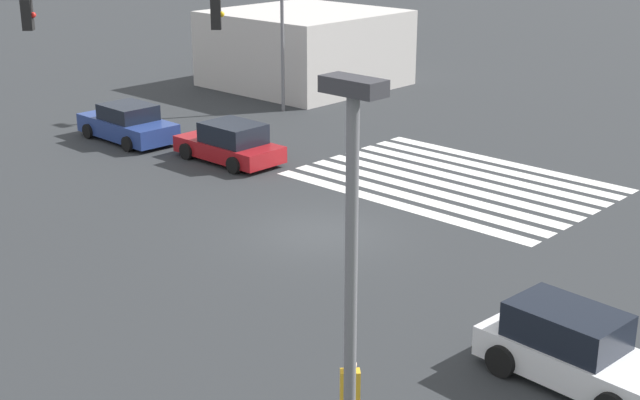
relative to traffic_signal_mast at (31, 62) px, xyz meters
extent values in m
plane|color=#2B2D30|center=(-5.76, -5.76, -5.28)|extent=(152.47, 152.47, 0.00)
cube|color=silver|center=(-5.76, -16.07, -5.27)|extent=(10.61, 0.60, 0.01)
cube|color=silver|center=(-5.76, -15.12, -5.27)|extent=(10.61, 0.60, 0.01)
cube|color=silver|center=(-5.76, -14.17, -5.27)|extent=(10.61, 0.60, 0.01)
cube|color=silver|center=(-5.76, -13.22, -5.27)|extent=(10.61, 0.60, 0.01)
cube|color=silver|center=(-5.76, -12.27, -5.27)|extent=(10.61, 0.60, 0.01)
cube|color=silver|center=(-5.76, -11.32, -5.27)|extent=(10.61, 0.60, 0.01)
cube|color=silver|center=(-5.76, -10.37, -5.27)|extent=(10.61, 0.60, 0.01)
cube|color=silver|center=(-5.76, -9.42, -5.27)|extent=(10.61, 0.60, 0.01)
cube|color=black|center=(-0.02, -0.02, 1.30)|extent=(0.40, 0.40, 0.84)
sphere|color=red|center=(-0.14, -0.14, 1.30)|extent=(0.16, 0.16, 0.16)
cube|color=black|center=(-3.71, -3.71, 1.30)|extent=(0.40, 0.40, 0.84)
sphere|color=gold|center=(-3.82, -3.82, 1.30)|extent=(0.16, 0.16, 0.16)
cube|color=navy|center=(7.50, -8.20, -4.73)|extent=(4.74, 2.06, 0.75)
cube|color=black|center=(7.38, -8.20, -4.05)|extent=(2.15, 1.80, 0.62)
cylinder|color=black|center=(8.98, -7.24, -4.97)|extent=(0.62, 0.24, 0.62)
cylinder|color=black|center=(8.93, -9.23, -4.97)|extent=(0.62, 0.24, 0.62)
cylinder|color=black|center=(6.06, -7.17, -4.97)|extent=(0.62, 0.24, 0.62)
cylinder|color=black|center=(6.02, -9.16, -4.97)|extent=(0.62, 0.24, 0.62)
cube|color=maroon|center=(2.09, -9.04, -4.79)|extent=(4.44, 1.93, 0.61)
cube|color=black|center=(1.81, -9.04, -4.11)|extent=(2.24, 1.73, 0.75)
cylinder|color=black|center=(3.47, -8.06, -4.96)|extent=(0.64, 0.22, 0.64)
cylinder|color=black|center=(3.46, -10.02, -4.96)|extent=(0.64, 0.22, 0.64)
cylinder|color=black|center=(0.72, -8.06, -4.96)|extent=(0.64, 0.22, 0.64)
cylinder|color=black|center=(0.72, -10.01, -4.96)|extent=(0.64, 0.22, 0.64)
cube|color=silver|center=(-15.71, -2.96, -4.74)|extent=(4.27, 1.96, 0.68)
cube|color=black|center=(-15.38, -2.98, -4.03)|extent=(2.41, 1.67, 0.76)
cylinder|color=black|center=(-14.48, -3.91, -4.93)|extent=(0.71, 0.27, 0.70)
cylinder|color=black|center=(-14.36, -2.19, -4.93)|extent=(0.71, 0.27, 0.70)
cube|color=#BCB7B2|center=(10.13, -21.59, -3.30)|extent=(8.49, 8.49, 3.95)
cube|color=gold|center=(-13.71, 1.94, -4.04)|extent=(0.41, 0.41, 0.70)
sphere|color=beige|center=(-13.71, 1.94, -3.57)|extent=(0.24, 0.24, 0.24)
cylinder|color=slate|center=(-16.34, 4.99, -1.52)|extent=(0.16, 0.16, 7.52)
cube|color=#333338|center=(-16.34, 4.99, 2.34)|extent=(0.80, 0.36, 0.20)
cylinder|color=slate|center=(6.59, -16.43, -0.80)|extent=(0.16, 0.16, 8.96)
camera|label=1|loc=(-22.99, 12.69, 4.43)|focal=50.00mm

